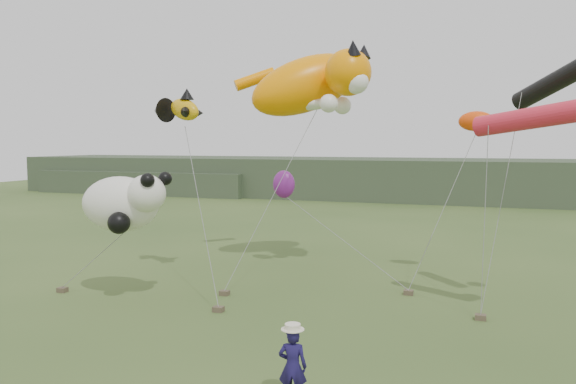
% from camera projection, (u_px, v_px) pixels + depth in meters
% --- Properties ---
extents(ground, '(120.00, 120.00, 0.00)m').
position_uv_depth(ground, '(256.00, 361.00, 14.65)').
color(ground, '#385123').
rests_on(ground, ground).
extents(headland, '(90.00, 13.00, 4.00)m').
position_uv_depth(headland, '(393.00, 179.00, 57.57)').
color(headland, '#2D3D28').
rests_on(headland, ground).
extents(festival_attendant, '(0.69, 0.51, 1.72)m').
position_uv_depth(festival_attendant, '(293.00, 367.00, 12.12)').
color(festival_attendant, '#181244').
rests_on(festival_attendant, ground).
extents(sandbag_anchors, '(15.45, 4.50, 0.18)m').
position_uv_depth(sandbag_anchors, '(273.00, 300.00, 20.05)').
color(sandbag_anchors, brown).
rests_on(sandbag_anchors, ground).
extents(cat_kite, '(6.91, 5.16, 3.96)m').
position_uv_depth(cat_kite, '(315.00, 83.00, 24.44)').
color(cat_kite, '#FF8D00').
rests_on(cat_kite, ground).
extents(fish_kite, '(2.78, 1.80, 1.42)m').
position_uv_depth(fish_kite, '(176.00, 109.00, 22.55)').
color(fish_kite, '#D7A00C').
rests_on(fish_kite, ground).
extents(tube_kites, '(4.39, 4.00, 2.62)m').
position_uv_depth(tube_kites, '(554.00, 99.00, 17.17)').
color(tube_kites, black).
rests_on(tube_kites, ground).
extents(panda_kite, '(3.48, 2.25, 2.16)m').
position_uv_depth(panda_kite, '(124.00, 203.00, 20.00)').
color(panda_kite, white).
rests_on(panda_kite, ground).
extents(misc_kites, '(9.35, 1.06, 3.73)m').
position_uv_depth(misc_kites, '(372.00, 155.00, 23.68)').
color(misc_kites, '#F44509').
rests_on(misc_kites, ground).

